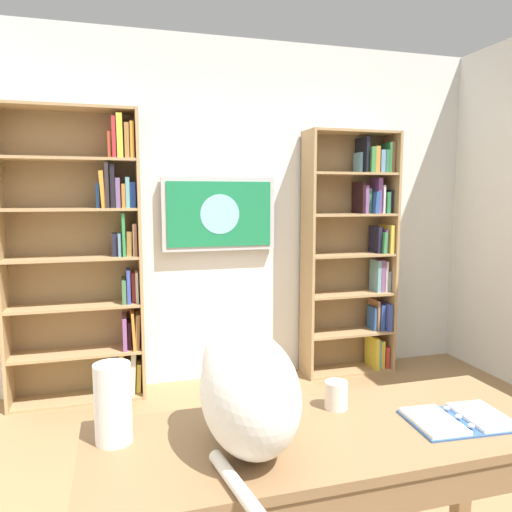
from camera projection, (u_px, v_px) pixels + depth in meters
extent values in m
cube|color=silver|center=(217.00, 213.00, 3.89)|extent=(4.52, 0.06, 2.70)
cube|color=tan|center=(389.00, 253.00, 4.15)|extent=(0.02, 0.28, 2.01)
cube|color=tan|center=(307.00, 256.00, 3.95)|extent=(0.02, 0.28, 2.01)
cube|color=#93754E|center=(342.00, 253.00, 4.18)|extent=(0.77, 0.01, 2.01)
cube|color=tan|center=(346.00, 370.00, 4.17)|extent=(0.73, 0.27, 0.02)
cube|color=tan|center=(347.00, 332.00, 4.13)|extent=(0.73, 0.27, 0.02)
cube|color=tan|center=(348.00, 294.00, 4.09)|extent=(0.73, 0.27, 0.02)
cube|color=tan|center=(349.00, 255.00, 4.05)|extent=(0.73, 0.27, 0.02)
cube|color=tan|center=(350.00, 215.00, 4.01)|extent=(0.73, 0.27, 0.02)
cube|color=tan|center=(351.00, 174.00, 3.97)|extent=(0.73, 0.27, 0.02)
cube|color=tan|center=(352.00, 132.00, 3.93)|extent=(0.73, 0.27, 0.02)
cube|color=#C03A32|center=(383.00, 355.00, 4.24)|extent=(0.03, 0.18, 0.19)
cube|color=yellow|center=(379.00, 353.00, 4.22)|extent=(0.03, 0.16, 0.24)
cube|color=#6B999D|center=(375.00, 352.00, 4.21)|extent=(0.03, 0.17, 0.26)
cube|color=yellow|center=(372.00, 351.00, 4.20)|extent=(0.04, 0.21, 0.27)
cube|color=#384695|center=(384.00, 315.00, 4.19)|extent=(0.04, 0.22, 0.23)
cube|color=#2B4794|center=(379.00, 316.00, 4.18)|extent=(0.04, 0.16, 0.22)
cube|color=#9E6949|center=(374.00, 314.00, 4.19)|extent=(0.02, 0.17, 0.26)
cube|color=#2B5399|center=(372.00, 318.00, 4.17)|extent=(0.02, 0.13, 0.20)
cube|color=#718DA7|center=(386.00, 281.00, 4.16)|extent=(0.02, 0.14, 0.17)
cube|color=beige|center=(382.00, 275.00, 4.17)|extent=(0.02, 0.18, 0.26)
cube|color=#7A4E80|center=(379.00, 275.00, 4.14)|extent=(0.04, 0.15, 0.27)
cube|color=#699EAA|center=(375.00, 276.00, 4.13)|extent=(0.03, 0.15, 0.27)
cube|color=gold|center=(386.00, 239.00, 4.12)|extent=(0.03, 0.22, 0.23)
cube|color=#744A8D|center=(383.00, 241.00, 4.10)|extent=(0.02, 0.14, 0.20)
cube|color=#38824A|center=(379.00, 242.00, 4.11)|extent=(0.04, 0.22, 0.18)
cube|color=#1C1B30|center=(375.00, 239.00, 4.10)|extent=(0.03, 0.17, 0.22)
cube|color=black|center=(387.00, 202.00, 4.09)|extent=(0.04, 0.14, 0.19)
cube|color=#2F7343|center=(384.00, 203.00, 4.06)|extent=(0.03, 0.15, 0.18)
cube|color=silver|center=(380.00, 199.00, 4.05)|extent=(0.02, 0.14, 0.23)
cube|color=#7B4587|center=(376.00, 196.00, 4.06)|extent=(0.04, 0.16, 0.29)
cube|color=#2B5093|center=(371.00, 203.00, 4.04)|extent=(0.05, 0.22, 0.18)
cube|color=#3D7553|center=(366.00, 201.00, 4.04)|extent=(0.03, 0.13, 0.20)
cube|color=#7F4F91|center=(363.00, 200.00, 4.02)|extent=(0.03, 0.16, 0.23)
cube|color=black|center=(359.00, 198.00, 4.02)|extent=(0.03, 0.20, 0.26)
cube|color=#966340|center=(388.00, 158.00, 4.05)|extent=(0.03, 0.17, 0.25)
cube|color=#30733E|center=(386.00, 158.00, 4.02)|extent=(0.02, 0.17, 0.24)
cube|color=#2F7146|center=(383.00, 162.00, 4.01)|extent=(0.03, 0.17, 0.18)
cube|color=#648DB3|center=(376.00, 162.00, 4.02)|extent=(0.04, 0.23, 0.18)
cube|color=orange|center=(372.00, 160.00, 3.99)|extent=(0.04, 0.19, 0.21)
cube|color=#3F8241|center=(368.00, 160.00, 3.97)|extent=(0.04, 0.21, 0.20)
cube|color=black|center=(362.00, 155.00, 3.98)|extent=(0.03, 0.20, 0.28)
cube|color=#6199B4|center=(358.00, 163.00, 3.98)|extent=(0.02, 0.13, 0.16)
cube|color=tan|center=(140.00, 256.00, 3.58)|extent=(0.02, 0.28, 2.09)
cube|color=tan|center=(1.00, 261.00, 3.33)|extent=(0.02, 0.28, 2.09)
cube|color=#93754E|center=(75.00, 256.00, 3.58)|extent=(0.94, 0.01, 2.09)
cube|color=tan|center=(80.00, 398.00, 3.58)|extent=(0.90, 0.27, 0.02)
cube|color=tan|center=(78.00, 353.00, 3.54)|extent=(0.90, 0.27, 0.02)
cube|color=tan|center=(75.00, 306.00, 3.50)|extent=(0.90, 0.27, 0.02)
cube|color=tan|center=(73.00, 258.00, 3.45)|extent=(0.90, 0.27, 0.02)
cube|color=tan|center=(71.00, 209.00, 3.41)|extent=(0.90, 0.27, 0.02)
cube|color=tan|center=(69.00, 159.00, 3.37)|extent=(0.90, 0.27, 0.02)
cube|color=tan|center=(66.00, 108.00, 3.33)|extent=(0.90, 0.27, 0.02)
cube|color=#E8C748|center=(138.00, 376.00, 3.69)|extent=(0.04, 0.12, 0.22)
cube|color=silver|center=(133.00, 371.00, 3.67)|extent=(0.05, 0.16, 0.31)
cube|color=orange|center=(127.00, 382.00, 3.65)|extent=(0.04, 0.15, 0.16)
cube|color=gold|center=(122.00, 372.00, 3.64)|extent=(0.03, 0.15, 0.31)
cube|color=orange|center=(117.00, 378.00, 3.63)|extent=(0.03, 0.20, 0.23)
cube|color=#41823A|center=(112.00, 375.00, 3.63)|extent=(0.03, 0.21, 0.28)
cube|color=olive|center=(137.00, 330.00, 3.62)|extent=(0.04, 0.16, 0.26)
cube|color=orange|center=(133.00, 329.00, 3.62)|extent=(0.03, 0.23, 0.28)
cube|color=black|center=(129.00, 334.00, 3.63)|extent=(0.02, 0.16, 0.20)
cube|color=#834B8B|center=(125.00, 332.00, 3.62)|extent=(0.03, 0.23, 0.24)
cube|color=beige|center=(136.00, 286.00, 3.60)|extent=(0.02, 0.18, 0.22)
cube|color=#AC3028|center=(133.00, 287.00, 3.60)|extent=(0.03, 0.12, 0.22)
cube|color=#38489D|center=(128.00, 286.00, 3.57)|extent=(0.03, 0.19, 0.25)
cube|color=#447148|center=(124.00, 290.00, 3.58)|extent=(0.03, 0.23, 0.17)
cube|color=#98664B|center=(134.00, 239.00, 3.55)|extent=(0.03, 0.18, 0.23)
cube|color=olive|center=(129.00, 243.00, 3.55)|extent=(0.04, 0.17, 0.18)
cube|color=#2E8543|center=(123.00, 234.00, 3.51)|extent=(0.02, 0.19, 0.31)
cube|color=#5E8DAD|center=(119.00, 244.00, 3.53)|extent=(0.02, 0.19, 0.16)
cube|color=black|center=(115.00, 244.00, 3.52)|extent=(0.04, 0.14, 0.16)
cube|color=#224297|center=(133.00, 195.00, 3.51)|extent=(0.04, 0.17, 0.18)
cube|color=#5EA4AC|center=(127.00, 192.00, 3.49)|extent=(0.03, 0.13, 0.22)
cube|color=orange|center=(123.00, 196.00, 3.49)|extent=(0.03, 0.14, 0.17)
cube|color=slate|center=(118.00, 193.00, 3.49)|extent=(0.03, 0.22, 0.21)
cube|color=black|center=(112.00, 186.00, 3.47)|extent=(0.03, 0.23, 0.30)
cube|color=#2A2426|center=(107.00, 186.00, 3.45)|extent=(0.03, 0.24, 0.31)
cube|color=orange|center=(103.00, 190.00, 3.44)|extent=(0.04, 0.21, 0.26)
cube|color=#254D9D|center=(98.00, 195.00, 3.45)|extent=(0.02, 0.16, 0.17)
cube|color=orange|center=(132.00, 141.00, 3.47)|extent=(0.03, 0.23, 0.25)
cube|color=#9D6E38|center=(126.00, 141.00, 3.46)|extent=(0.03, 0.20, 0.24)
cube|color=gold|center=(119.00, 137.00, 3.43)|extent=(0.04, 0.22, 0.30)
cube|color=#AF2932|center=(114.00, 138.00, 3.43)|extent=(0.03, 0.23, 0.28)
cube|color=#AB3D23|center=(109.00, 145.00, 3.42)|extent=(0.02, 0.18, 0.18)
cube|color=#B7B7BC|center=(219.00, 214.00, 3.82)|extent=(0.89, 0.06, 0.57)
cube|color=#1E7F4C|center=(220.00, 214.00, 3.78)|extent=(0.82, 0.01, 0.50)
cylinder|color=#8CCCEA|center=(220.00, 214.00, 3.78)|extent=(0.31, 0.00, 0.31)
cube|color=olive|center=(328.00, 434.00, 1.55)|extent=(1.52, 0.56, 0.03)
cube|color=olive|center=(368.00, 502.00, 1.31)|extent=(1.42, 0.02, 0.10)
cube|color=olive|center=(462.00, 470.00, 2.02)|extent=(0.06, 0.06, 0.72)
ellipsoid|color=white|center=(249.00, 392.00, 1.41)|extent=(0.28, 0.44, 0.35)
ellipsoid|color=white|center=(240.00, 366.00, 1.50)|extent=(0.24, 0.24, 0.26)
sphere|color=white|center=(236.00, 339.00, 1.54)|extent=(0.13, 0.13, 0.13)
cone|color=white|center=(247.00, 324.00, 1.54)|extent=(0.06, 0.06, 0.07)
cone|color=white|center=(225.00, 325.00, 1.53)|extent=(0.06, 0.06, 0.07)
cone|color=beige|center=(247.00, 326.00, 1.54)|extent=(0.03, 0.03, 0.05)
cone|color=beige|center=(226.00, 327.00, 1.52)|extent=(0.03, 0.03, 0.05)
cylinder|color=white|center=(237.00, 485.00, 1.22)|extent=(0.09, 0.31, 0.04)
cube|color=#335999|center=(482.00, 418.00, 1.63)|extent=(0.16, 0.23, 0.01)
cube|color=#335999|center=(434.00, 424.00, 1.59)|extent=(0.16, 0.23, 0.01)
cube|color=#335999|center=(458.00, 421.00, 1.61)|extent=(0.04, 0.22, 0.01)
cube|color=white|center=(482.00, 416.00, 1.62)|extent=(0.15, 0.22, 0.01)
cube|color=white|center=(434.00, 421.00, 1.59)|extent=(0.15, 0.22, 0.01)
cylinder|color=silver|center=(471.00, 426.00, 1.54)|extent=(0.02, 0.02, 0.01)
cylinder|color=silver|center=(459.00, 417.00, 1.61)|extent=(0.02, 0.02, 0.01)
cylinder|color=silver|center=(447.00, 408.00, 1.67)|extent=(0.02, 0.02, 0.01)
cylinder|color=white|center=(113.00, 403.00, 1.46)|extent=(0.11, 0.11, 0.24)
cylinder|color=white|center=(336.00, 395.00, 1.71)|extent=(0.08, 0.08, 0.10)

